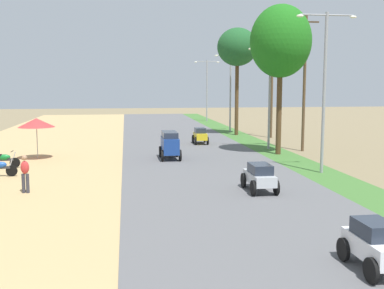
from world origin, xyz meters
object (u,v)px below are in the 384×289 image
Objects in this scene: utility_pole_near at (272,87)px; median_tree_second at (281,42)px; streetlamp_farthest at (207,86)px; car_hatchback_white at (375,244)px; car_van_blue at (170,144)px; car_sedan_silver at (260,176)px; median_tree_third at (237,48)px; streetlamp_mid at (270,90)px; utility_pole_far at (304,81)px; vendor_umbrella at (36,123)px; streetlamp_far at (230,87)px; parked_motorbike_sixth at (4,159)px; car_hatchback_yellow at (200,135)px; streetlamp_near at (325,82)px; pedestrian_on_shoulder at (25,172)px.

median_tree_second is at bearing -104.96° from utility_pole_near.
streetlamp_farthest is 47.67m from car_hatchback_white.
utility_pole_near is 15.12m from car_van_blue.
car_sedan_silver is at bearing -96.55° from streetlamp_farthest.
median_tree_third reaches higher than car_sedan_silver.
streetlamp_farthest is at bearing 85.09° from car_hatchback_white.
streetlamp_mid reaches higher than car_sedan_silver.
streetlamp_farthest is (0.13, 28.22, -2.92)m from median_tree_second.
streetlamp_mid is at bearing 155.71° from utility_pole_far.
vendor_umbrella is 0.33× the size of streetlamp_farthest.
streetlamp_farthest is 3.13× the size of car_van_blue.
median_tree_third is 16.48m from car_van_blue.
streetlamp_farthest is at bearing 90.00° from streetlamp_far.
utility_pole_near reaches higher than streetlamp_farthest.
parked_motorbike_sixth is 0.25× the size of streetlamp_mid.
median_tree_third reaches higher than parked_motorbike_sixth.
vendor_umbrella is 1.26× the size of car_hatchback_yellow.
median_tree_second reaches higher than vendor_umbrella.
streetlamp_mid is (0.09, -9.47, -3.62)m from median_tree_third.
streetlamp_far reaches higher than car_sedan_silver.
median_tree_third is at bearing 82.72° from car_hatchback_white.
parked_motorbike_sixth is at bearing -170.17° from median_tree_second.
vendor_umbrella is 1.26× the size of car_hatchback_white.
streetlamp_mid reaches higher than car_hatchback_white.
car_hatchback_yellow is at bearing -125.77° from median_tree_third.
car_van_blue is at bearing 10.85° from parked_motorbike_sixth.
parked_motorbike_sixth is 0.19× the size of median_tree_second.
streetlamp_farthest is (0.00, 34.86, -0.32)m from streetlamp_near.
parked_motorbike_sixth is 0.19× the size of utility_pole_far.
car_sedan_silver is (-0.37, 8.74, -0.01)m from car_hatchback_white.
vendor_umbrella is 32.17m from streetlamp_farthest.
car_hatchback_white is 18.36m from car_van_blue.
utility_pole_near is (2.49, 16.46, -0.29)m from streetlamp_near.
median_tree_third is at bearing 60.76° from car_van_blue.
vendor_umbrella is 22.41m from car_hatchback_white.
vendor_umbrella is 1.56× the size of pedestrian_on_shoulder.
parked_motorbike_sixth is at bearing -146.59° from utility_pole_near.
streetlamp_far is at bearing 90.00° from streetlamp_near.
median_tree_second is 20.61m from car_hatchback_white.
utility_pole_far is at bearing 13.18° from parked_motorbike_sixth.
vendor_umbrella is at bearing 156.49° from streetlamp_near.
vendor_umbrella is at bearing 66.72° from parked_motorbike_sixth.
car_hatchback_white and car_hatchback_yellow have the same top height.
utility_pole_far reaches higher than car_hatchback_yellow.
utility_pole_near reaches higher than vendor_umbrella.
car_hatchback_yellow is at bearing -101.18° from streetlamp_farthest.
car_hatchback_white is 8.74m from car_sedan_silver.
utility_pole_near is 4.26× the size of car_hatchback_yellow.
streetlamp_farthest is 30.41m from car_van_blue.
streetlamp_far is at bearing 46.86° from parked_motorbike_sixth.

